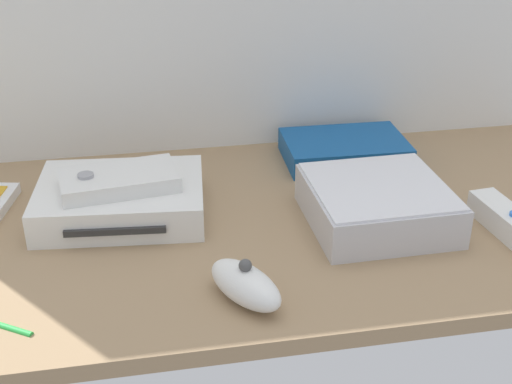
# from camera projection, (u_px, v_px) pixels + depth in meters

# --- Properties ---
(ground_plane) EXTENTS (1.00, 0.48, 0.02)m
(ground_plane) POSITION_uv_depth(u_px,v_px,m) (256.00, 226.00, 0.89)
(ground_plane) COLOR #9E7F5B
(ground_plane) RESTS_ON ground
(game_console) EXTENTS (0.22, 0.18, 0.04)m
(game_console) POSITION_uv_depth(u_px,v_px,m) (121.00, 199.00, 0.89)
(game_console) COLOR white
(game_console) RESTS_ON ground_plane
(mini_computer) EXTENTS (0.17, 0.17, 0.05)m
(mini_computer) POSITION_uv_depth(u_px,v_px,m) (377.00, 204.00, 0.87)
(mini_computer) COLOR silver
(mini_computer) RESTS_ON ground_plane
(network_router) EXTENTS (0.18, 0.13, 0.03)m
(network_router) POSITION_uv_depth(u_px,v_px,m) (344.00, 149.00, 1.05)
(network_router) COLOR #145193
(network_router) RESTS_ON ground_plane
(remote_nunchuk) EXTENTS (0.09, 0.11, 0.05)m
(remote_nunchuk) POSITION_uv_depth(u_px,v_px,m) (245.00, 284.00, 0.73)
(remote_nunchuk) COLOR white
(remote_nunchuk) RESTS_ON ground_plane
(remote_classic_pad) EXTENTS (0.15, 0.10, 0.02)m
(remote_classic_pad) POSITION_uv_depth(u_px,v_px,m) (119.00, 180.00, 0.87)
(remote_classic_pad) COLOR white
(remote_classic_pad) RESTS_ON game_console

